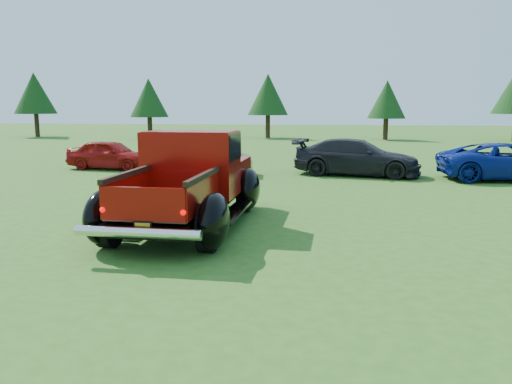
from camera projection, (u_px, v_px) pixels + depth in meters
name	position (u px, v px, depth m)	size (l,w,h in m)	color
ground	(247.00, 246.00, 8.98)	(120.00, 120.00, 0.00)	#325C1A
tree_far_west	(35.00, 93.00, 40.54)	(3.33, 3.33, 5.20)	#332114
tree_west	(149.00, 98.00, 38.34)	(2.94, 2.94, 4.60)	#332114
tree_mid_left	(268.00, 95.00, 39.08)	(3.20, 3.20, 5.00)	#332114
tree_mid_right	(387.00, 100.00, 37.01)	(2.82, 2.82, 4.40)	#332114
pickup_truck	(192.00, 179.00, 10.66)	(2.64, 5.38, 1.97)	black
show_car_red	(110.00, 154.00, 19.83)	(1.39, 3.44, 1.17)	#990F0D
show_car_yellow	(201.00, 159.00, 18.02)	(1.29, 3.71, 1.22)	#A88816
show_car_grey	(357.00, 157.00, 18.08)	(1.84, 4.52, 1.31)	black
show_car_blue	(508.00, 162.00, 16.88)	(2.08, 4.51, 1.25)	navy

